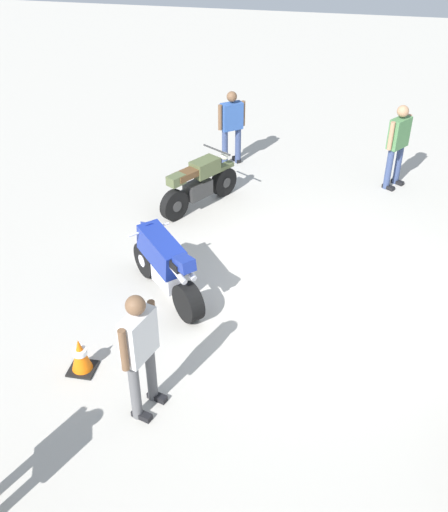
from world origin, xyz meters
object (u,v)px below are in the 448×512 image
motorcycle_olive_vintage (199,184)px  traffic_cone (80,355)px  person_in_blue_shirt (232,124)px  person_in_green_shirt (398,141)px  person_in_white_shirt (140,347)px  motorcycle_blue_sportbike (165,264)px

motorcycle_olive_vintage → traffic_cone: (4.70, -0.57, -0.23)m
person_in_blue_shirt → traffic_cone: bearing=135.9°
motorcycle_olive_vintage → person_in_green_shirt: 4.11m
motorcycle_olive_vintage → person_in_white_shirt: 5.22m
person_in_white_shirt → traffic_cone: 1.37m
motorcycle_olive_vintage → person_in_green_shirt: size_ratio=0.99×
person_in_green_shirt → person_in_white_shirt: size_ratio=0.99×
traffic_cone → person_in_blue_shirt: bearing=172.9°
person_in_green_shirt → motorcycle_olive_vintage: bearing=-120.4°
person_in_green_shirt → traffic_cone: (6.33, -4.31, -0.74)m
person_in_green_shirt → traffic_cone: bearing=-88.2°
person_in_white_shirt → motorcycle_blue_sportbike: bearing=116.3°
person_in_blue_shirt → person_in_white_shirt: (7.23, 0.19, 0.08)m
motorcycle_blue_sportbike → traffic_cone: size_ratio=2.89×
motorcycle_blue_sportbike → person_in_blue_shirt: size_ratio=0.93×
motorcycle_blue_sportbike → person_in_white_shirt: (2.30, 0.35, 0.42)m
motorcycle_olive_vintage → person_in_blue_shirt: bearing=25.4°
motorcycle_blue_sportbike → person_in_green_shirt: bearing=-83.0°
motorcycle_olive_vintage → person_in_green_shirt: bearing=-33.6°
person_in_blue_shirt → traffic_cone: 6.85m
motorcycle_olive_vintage → person_in_white_shirt: size_ratio=0.98×
motorcycle_olive_vintage → traffic_cone: motorcycle_olive_vintage is taller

